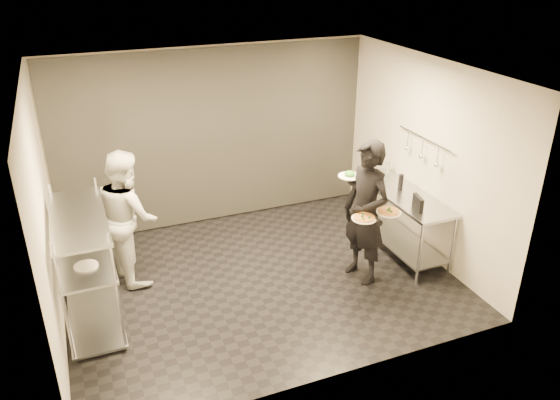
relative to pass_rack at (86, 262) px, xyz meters
name	(u,v)px	position (x,y,z in m)	size (l,w,h in m)	color
room_shell	(230,154)	(2.15, 1.18, 0.63)	(5.00, 4.00, 2.80)	black
pass_rack	(86,262)	(0.00, 0.00, 0.00)	(0.60, 1.60, 1.50)	silver
prep_counter	(401,211)	(4.33, 0.00, -0.14)	(0.60, 1.80, 0.92)	silver
utensil_rail	(423,149)	(4.58, 0.00, 0.78)	(0.07, 1.20, 0.31)	silver
waiter	(366,213)	(3.46, -0.44, 0.20)	(0.71, 0.47, 1.94)	black
chef	(128,216)	(0.60, 0.75, 0.14)	(0.88, 0.69, 1.81)	silver
pizza_plate_near	(364,218)	(3.30, -0.67, 0.27)	(0.31, 0.31, 0.05)	white
pizza_plate_far	(389,212)	(3.64, -0.69, 0.30)	(0.31, 0.31, 0.05)	white
salad_plate	(350,175)	(3.37, -0.13, 0.63)	(0.30, 0.30, 0.07)	white
pos_monitor	(418,203)	(4.21, -0.51, 0.24)	(0.05, 0.26, 0.19)	black
bottle_green	(370,171)	(4.13, 0.60, 0.29)	(0.08, 0.08, 0.28)	gray
bottle_clear	(388,167)	(4.51, 0.70, 0.26)	(0.06, 0.06, 0.21)	gray
bottle_dark	(401,182)	(4.35, 0.11, 0.27)	(0.07, 0.07, 0.24)	black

